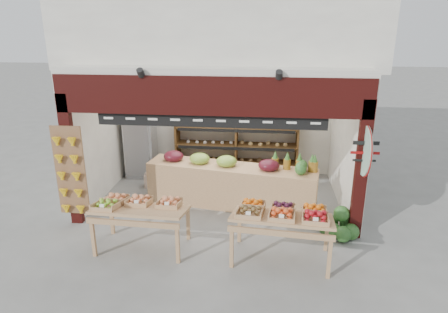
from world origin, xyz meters
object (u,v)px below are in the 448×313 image
cardboard_stack (163,177)px  display_table_left (136,206)px  refrigerator (141,141)px  watermelon_pile (339,226)px  mid_counter (231,184)px  display_table_right (282,215)px  back_shelving (236,130)px

cardboard_stack → display_table_left: (0.26, -2.79, 0.56)m
refrigerator → watermelon_pile: (4.68, -2.71, -0.74)m
mid_counter → watermelon_pile: (2.18, -1.11, -0.31)m
cardboard_stack → display_table_right: display_table_right is taller
refrigerator → watermelon_pile: bearing=-34.1°
mid_counter → watermelon_pile: mid_counter is taller
display_table_right → watermelon_pile: 1.59m
back_shelving → mid_counter: back_shelving is taller
refrigerator → display_table_right: 5.07m
back_shelving → cardboard_stack: back_shelving is taller
cardboard_stack → watermelon_pile: size_ratio=1.29×
display_table_left → watermelon_pile: (3.70, 0.75, -0.59)m
refrigerator → display_table_right: size_ratio=1.07×
refrigerator → mid_counter: bearing=-36.7°
mid_counter → display_table_left: mid_counter is taller
display_table_left → watermelon_pile: size_ratio=2.17×
display_table_left → cardboard_stack: bearing=95.3°
mid_counter → display_table_left: (-1.52, -1.86, 0.28)m
back_shelving → cardboard_stack: size_ratio=3.27×
cardboard_stack → mid_counter: bearing=-27.6°
display_table_left → watermelon_pile: 3.82m
back_shelving → refrigerator: bearing=-173.8°
cardboard_stack → display_table_right: (2.83, -2.95, 0.63)m
back_shelving → cardboard_stack: bearing=-151.9°
cardboard_stack → refrigerator: bearing=137.2°
mid_counter → refrigerator: bearing=147.4°
back_shelving → display_table_right: size_ratio=1.81×
back_shelving → watermelon_pile: bearing=-53.6°
refrigerator → cardboard_stack: 1.22m
back_shelving → display_table_left: 4.05m
back_shelving → display_table_left: size_ratio=1.94×
watermelon_pile → refrigerator: bearing=150.0°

